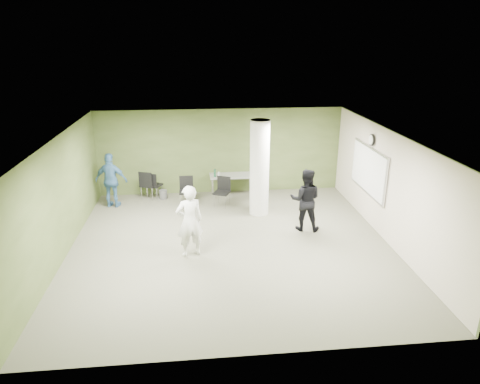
{
  "coord_description": "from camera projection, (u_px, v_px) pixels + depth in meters",
  "views": [
    {
      "loc": [
        -0.77,
        -9.67,
        4.98
      ],
      "look_at": [
        0.33,
        1.0,
        1.06
      ],
      "focal_mm": 32.0,
      "sensor_mm": 36.0,
      "label": 1
    }
  ],
  "objects": [
    {
      "name": "ceiling",
      "position": [
        230.0,
        136.0,
        9.86
      ],
      "size": [
        8.0,
        8.0,
        0.0
      ],
      "primitive_type": "plane",
      "rotation": [
        3.14,
        0.0,
        0.0
      ],
      "color": "white",
      "rests_on": "wall_back"
    },
    {
      "name": "man_blue",
      "position": [
        111.0,
        180.0,
        12.99
      ],
      "size": [
        1.06,
        0.61,
        1.7
      ],
      "primitive_type": "imported",
      "rotation": [
        0.0,
        0.0,
        2.93
      ],
      "color": "#3A6691",
      "rests_on": "floor"
    },
    {
      "name": "woman_white",
      "position": [
        190.0,
        221.0,
        10.03
      ],
      "size": [
        0.75,
        0.6,
        1.78
      ],
      "primitive_type": "imported",
      "rotation": [
        0.0,
        0.0,
        3.45
      ],
      "color": "silver",
      "rests_on": "floor"
    },
    {
      "name": "man_black",
      "position": [
        305.0,
        200.0,
        11.44
      ],
      "size": [
        0.97,
        0.84,
        1.71
      ],
      "primitive_type": "imported",
      "rotation": [
        0.0,
        0.0,
        2.88
      ],
      "color": "black",
      "rests_on": "floor"
    },
    {
      "name": "wall_right_cream",
      "position": [
        389.0,
        188.0,
        10.73
      ],
      "size": [
        0.02,
        8.0,
        2.8
      ],
      "primitive_type": "cube",
      "color": "beige",
      "rests_on": "floor"
    },
    {
      "name": "chair_table_left",
      "position": [
        186.0,
        188.0,
        13.3
      ],
      "size": [
        0.45,
        0.45,
        0.89
      ],
      "rotation": [
        0.0,
        0.0,
        -0.0
      ],
      "color": "black",
      "rests_on": "floor"
    },
    {
      "name": "wastebasket",
      "position": [
        163.0,
        194.0,
        13.87
      ],
      "size": [
        0.25,
        0.25,
        0.29
      ],
      "primitive_type": "cylinder",
      "color": "#4C4C4C",
      "rests_on": "floor"
    },
    {
      "name": "whiteboard",
      "position": [
        368.0,
        170.0,
        11.81
      ],
      "size": [
        0.05,
        2.3,
        1.3
      ],
      "color": "silver",
      "rests_on": "wall_right_cream"
    },
    {
      "name": "chair_table_right",
      "position": [
        223.0,
        189.0,
        13.21
      ],
      "size": [
        0.59,
        0.59,
        0.9
      ],
      "rotation": [
        0.0,
        0.0,
        -0.42
      ],
      "color": "black",
      "rests_on": "floor"
    },
    {
      "name": "chair_back_right",
      "position": [
        153.0,
        184.0,
        13.77
      ],
      "size": [
        0.58,
        0.58,
        0.87
      ],
      "rotation": [
        0.0,
        0.0,
        2.71
      ],
      "color": "black",
      "rests_on": "floor"
    },
    {
      "name": "floor",
      "position": [
        231.0,
        245.0,
        10.82
      ],
      "size": [
        8.0,
        8.0,
        0.0
      ],
      "primitive_type": "plane",
      "color": "#5B5947",
      "rests_on": "ground"
    },
    {
      "name": "column",
      "position": [
        259.0,
        168.0,
        12.31
      ],
      "size": [
        0.56,
        0.56,
        2.8
      ],
      "primitive_type": "cylinder",
      "color": "silver",
      "rests_on": "floor"
    },
    {
      "name": "wall_left",
      "position": [
        60.0,
        199.0,
        9.96
      ],
      "size": [
        0.02,
        8.0,
        2.8
      ],
      "primitive_type": "cube",
      "color": "#415126",
      "rests_on": "floor"
    },
    {
      "name": "wall_back",
      "position": [
        221.0,
        152.0,
        14.08
      ],
      "size": [
        8.0,
        2.8,
        0.02
      ],
      "primitive_type": "cube",
      "rotation": [
        1.57,
        0.0,
        0.0
      ],
      "color": "#415126",
      "rests_on": "floor"
    },
    {
      "name": "wall_clock",
      "position": [
        372.0,
        140.0,
        11.51
      ],
      "size": [
        0.06,
        0.32,
        0.32
      ],
      "color": "black",
      "rests_on": "wall_right_cream"
    },
    {
      "name": "chair_back_left",
      "position": [
        148.0,
        183.0,
        13.68
      ],
      "size": [
        0.62,
        0.62,
        0.95
      ],
      "rotation": [
        0.0,
        0.0,
        2.74
      ],
      "color": "black",
      "rests_on": "floor"
    },
    {
      "name": "folding_table",
      "position": [
        232.0,
        176.0,
        13.93
      ],
      "size": [
        1.53,
        0.69,
        0.97
      ],
      "rotation": [
        0.0,
        0.0,
        0.02
      ],
      "color": "gray",
      "rests_on": "floor"
    }
  ]
}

